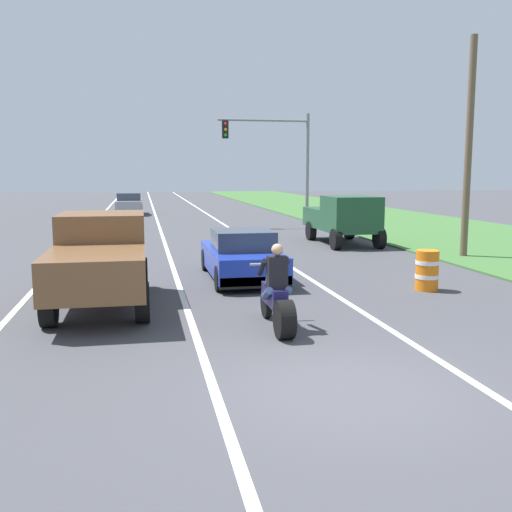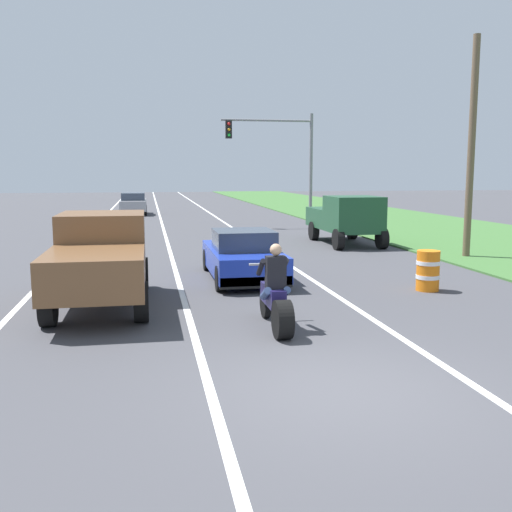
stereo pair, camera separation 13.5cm
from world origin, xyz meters
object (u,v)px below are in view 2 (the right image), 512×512
object	(u,v)px
pickup_truck_right_shoulder_dark_green	(346,217)
construction_barrel_nearest	(428,270)
motorcycle_with_rider	(276,299)
distant_car_far_ahead	(133,203)
traffic_light_mast_near	(283,151)
pickup_truck_left_lane_brown	(100,256)
sports_car_blue	(243,257)

from	to	relation	value
pickup_truck_right_shoulder_dark_green	construction_barrel_nearest	distance (m)	9.54
pickup_truck_right_shoulder_dark_green	motorcycle_with_rider	bearing A→B (deg)	-114.41
motorcycle_with_rider	pickup_truck_right_shoulder_dark_green	xyz separation A→B (m)	(5.61, 12.36, 0.51)
pickup_truck_right_shoulder_dark_green	distant_car_far_ahead	size ratio (longest dim) A/B	1.20
motorcycle_with_rider	pickup_truck_right_shoulder_dark_green	size ratio (longest dim) A/B	0.46
pickup_truck_right_shoulder_dark_green	traffic_light_mast_near	world-z (taller)	traffic_light_mast_near
construction_barrel_nearest	distant_car_far_ahead	bearing A→B (deg)	105.42
construction_barrel_nearest	distant_car_far_ahead	world-z (taller)	distant_car_far_ahead
pickup_truck_right_shoulder_dark_green	construction_barrel_nearest	size ratio (longest dim) A/B	4.80
motorcycle_with_rider	pickup_truck_left_lane_brown	size ratio (longest dim) A/B	0.46
pickup_truck_right_shoulder_dark_green	construction_barrel_nearest	xyz separation A→B (m)	(-1.12, -9.46, -0.60)
motorcycle_with_rider	distant_car_far_ahead	size ratio (longest dim) A/B	0.55
traffic_light_mast_near	distant_car_far_ahead	distance (m)	13.75
sports_car_blue	traffic_light_mast_near	world-z (taller)	traffic_light_mast_near
motorcycle_with_rider	sports_car_blue	bearing A→B (deg)	87.43
motorcycle_with_rider	traffic_light_mast_near	distance (m)	21.30
pickup_truck_left_lane_brown	sports_car_blue	bearing A→B (deg)	36.33
pickup_truck_left_lane_brown	traffic_light_mast_near	size ratio (longest dim) A/B	0.80
pickup_truck_left_lane_brown	traffic_light_mast_near	world-z (taller)	traffic_light_mast_near
motorcycle_with_rider	traffic_light_mast_near	world-z (taller)	traffic_light_mast_near
motorcycle_with_rider	construction_barrel_nearest	distance (m)	5.35
motorcycle_with_rider	traffic_light_mast_near	xyz separation A→B (m)	(4.86, 20.45, 3.43)
pickup_truck_right_shoulder_dark_green	traffic_light_mast_near	distance (m)	8.63
motorcycle_with_rider	pickup_truck_left_lane_brown	bearing A→B (deg)	141.56
motorcycle_with_rider	traffic_light_mast_near	bearing A→B (deg)	76.64
pickup_truck_left_lane_brown	distant_car_far_ahead	size ratio (longest dim) A/B	1.20
sports_car_blue	motorcycle_with_rider	bearing A→B (deg)	-92.57
pickup_truck_left_lane_brown	construction_barrel_nearest	xyz separation A→B (m)	(7.82, 0.26, -0.60)
motorcycle_with_rider	pickup_truck_left_lane_brown	world-z (taller)	pickup_truck_left_lane_brown
construction_barrel_nearest	distant_car_far_ahead	xyz separation A→B (m)	(-7.76, 28.15, 0.27)
motorcycle_with_rider	sports_car_blue	distance (m)	5.27
construction_barrel_nearest	distant_car_far_ahead	distance (m)	29.20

